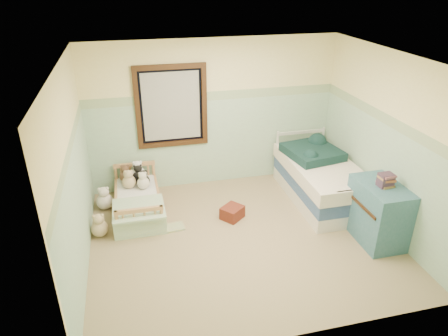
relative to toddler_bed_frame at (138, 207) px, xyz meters
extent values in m
cube|color=#9D8C68|center=(1.38, -1.05, -0.10)|extent=(4.20, 3.60, 0.02)
cube|color=white|center=(1.38, -1.05, 2.42)|extent=(4.20, 3.60, 0.02)
cube|color=beige|center=(1.38, 0.75, 1.16)|extent=(4.20, 0.04, 2.50)
cube|color=beige|center=(1.38, -2.85, 1.16)|extent=(4.20, 0.04, 2.50)
cube|color=beige|center=(-0.72, -1.05, 1.16)|extent=(0.04, 3.60, 2.50)
cube|color=beige|center=(3.48, -1.05, 1.16)|extent=(0.04, 3.60, 2.50)
cube|color=#95B29B|center=(1.38, 0.74, 0.66)|extent=(4.20, 0.01, 1.50)
cube|color=slate|center=(1.38, 0.74, 1.49)|extent=(4.20, 0.01, 0.15)
cube|color=black|center=(0.68, 0.71, 1.36)|extent=(1.16, 0.06, 1.36)
cube|color=beige|center=(0.68, 0.72, 1.36)|extent=(0.92, 0.01, 1.12)
cube|color=#BA8145|center=(0.00, 0.00, 0.00)|extent=(0.68, 1.37, 0.18)
cube|color=white|center=(0.00, 0.00, 0.15)|extent=(0.62, 1.31, 0.12)
cube|color=#619AB4|center=(0.00, -0.43, 0.22)|extent=(0.74, 0.68, 0.03)
sphere|color=brown|center=(-0.15, 0.50, 0.31)|extent=(0.21, 0.21, 0.21)
sphere|color=white|center=(0.05, 0.50, 0.33)|extent=(0.24, 0.24, 0.24)
sphere|color=tan|center=(-0.10, 0.28, 0.31)|extent=(0.21, 0.21, 0.21)
sphere|color=black|center=(0.13, 0.28, 0.30)|extent=(0.19, 0.19, 0.19)
sphere|color=silver|center=(-0.51, 0.22, 0.04)|extent=(0.26, 0.26, 0.26)
sphere|color=tan|center=(-0.57, -0.52, 0.03)|extent=(0.24, 0.24, 0.24)
cube|color=silver|center=(2.93, -0.30, 0.02)|extent=(0.93, 1.86, 0.22)
cube|color=navy|center=(2.93, -0.30, 0.24)|extent=(0.93, 1.86, 0.22)
cube|color=#F2E7CD|center=(2.93, -0.30, 0.46)|extent=(0.97, 1.90, 0.22)
cube|color=#123330|center=(2.88, 0.00, 0.64)|extent=(0.92, 0.96, 0.14)
cube|color=#2A5D6C|center=(3.21, -1.50, 0.34)|extent=(0.53, 0.85, 0.85)
cube|color=brown|center=(3.21, -1.53, 0.86)|extent=(0.19, 0.15, 0.19)
cube|color=maroon|center=(1.39, -0.52, 0.01)|extent=(0.41, 0.41, 0.19)
cube|color=yellow|center=(0.48, -0.58, -0.07)|extent=(0.31, 0.25, 0.03)
sphere|color=tan|center=(-0.11, 0.28, 0.31)|extent=(0.20, 0.20, 0.20)
sphere|color=silver|center=(0.11, 0.20, 0.31)|extent=(0.20, 0.20, 0.20)
sphere|color=black|center=(0.05, 0.45, 0.31)|extent=(0.21, 0.21, 0.21)
camera|label=1|loc=(0.02, -5.66, 3.37)|focal=32.81mm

